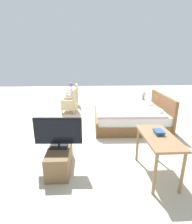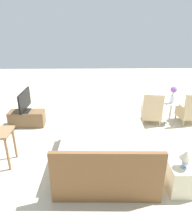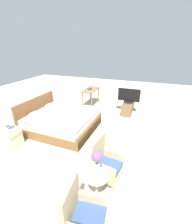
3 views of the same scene
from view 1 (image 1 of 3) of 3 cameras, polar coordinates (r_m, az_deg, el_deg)
name	(u,v)px [view 1 (image 1 of 3)]	position (r m, az deg, el deg)	size (l,w,h in m)	color
ground_plane	(95,127)	(5.30, -0.17, -5.00)	(16.00, 16.00, 0.00)	beige
bed	(130,116)	(5.44, 11.18, -1.40)	(1.85, 2.11, 0.96)	brown
armchair_by_window_left	(73,97)	(7.70, -7.52, 4.90)	(0.60, 0.60, 0.92)	#CCB284
armchair_by_window_right	(71,103)	(6.66, -8.22, 2.90)	(0.62, 0.62, 0.92)	#CCB284
side_table	(72,100)	(7.18, -7.96, 4.01)	(0.40, 0.40, 0.60)	beige
flower_vase	(71,87)	(7.08, -8.14, 8.09)	(0.17, 0.17, 0.48)	silver
nightstand	(142,106)	(6.82, 14.94, 1.87)	(0.44, 0.41, 0.52)	beige
table_lamp	(144,94)	(6.72, 15.26, 5.79)	(0.22, 0.22, 0.33)	#9EADC6
tv_stand	(60,157)	(3.48, -11.72, -14.27)	(0.96, 0.40, 0.43)	brown
tv_flatscreen	(58,132)	(3.24, -12.29, -6.48)	(0.21, 0.86, 0.58)	black
vanity_desk	(158,142)	(3.19, 19.73, -9.28)	(1.04, 0.52, 0.75)	#8E6B47
book_stack	(159,132)	(3.22, 19.80, -6.18)	(0.22, 0.16, 0.06)	#337A47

